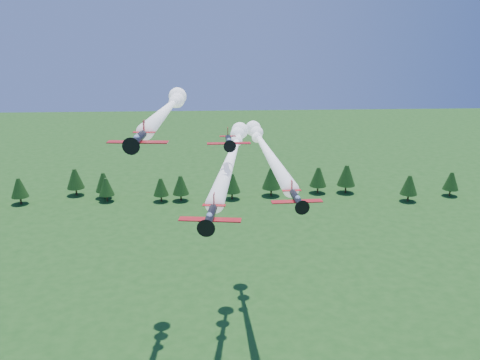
{
  "coord_description": "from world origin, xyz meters",
  "views": [
    {
      "loc": [
        -1.1,
        -74.39,
        64.61
      ],
      "look_at": [
        2.8,
        0.0,
        41.53
      ],
      "focal_mm": 40.0,
      "sensor_mm": 36.0,
      "label": 1
    }
  ],
  "objects_px": {
    "plane_lead": "(233,153)",
    "plane_right": "(265,148)",
    "plane_slot": "(229,141)",
    "plane_left": "(167,109)"
  },
  "relations": [
    {
      "from": "plane_lead",
      "to": "plane_right",
      "type": "bearing_deg",
      "value": 63.97
    },
    {
      "from": "plane_right",
      "to": "plane_slot",
      "type": "distance_m",
      "value": 25.76
    },
    {
      "from": "plane_left",
      "to": "plane_slot",
      "type": "distance_m",
      "value": 18.65
    },
    {
      "from": "plane_left",
      "to": "plane_slot",
      "type": "xyz_separation_m",
      "value": [
        10.8,
        -14.95,
        -2.77
      ]
    },
    {
      "from": "plane_left",
      "to": "plane_slot",
      "type": "height_order",
      "value": "plane_left"
    },
    {
      "from": "plane_left",
      "to": "plane_right",
      "type": "relative_size",
      "value": 0.79
    },
    {
      "from": "plane_lead",
      "to": "plane_slot",
      "type": "bearing_deg",
      "value": -87.64
    },
    {
      "from": "plane_left",
      "to": "plane_right",
      "type": "bearing_deg",
      "value": 28.79
    },
    {
      "from": "plane_left",
      "to": "plane_right",
      "type": "distance_m",
      "value": 22.99
    },
    {
      "from": "plane_left",
      "to": "plane_slot",
      "type": "relative_size",
      "value": 5.97
    }
  ]
}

